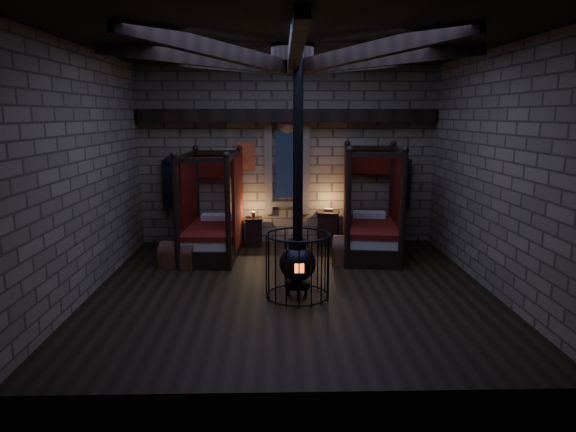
{
  "coord_description": "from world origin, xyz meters",
  "views": [
    {
      "loc": [
        -0.29,
        -8.78,
        3.07
      ],
      "look_at": [
        -0.05,
        0.6,
        1.21
      ],
      "focal_mm": 32.0,
      "sensor_mm": 36.0,
      "label": 1
    }
  ],
  "objects_px": {
    "bed_left": "(213,231)",
    "trunk_right": "(353,251)",
    "trunk_left": "(179,256)",
    "bed_right": "(371,229)",
    "stove": "(298,260)"
  },
  "relations": [
    {
      "from": "bed_left",
      "to": "trunk_left",
      "type": "distance_m",
      "value": 1.11
    },
    {
      "from": "bed_right",
      "to": "bed_left",
      "type": "bearing_deg",
      "value": -172.99
    },
    {
      "from": "bed_left",
      "to": "trunk_right",
      "type": "bearing_deg",
      "value": -11.37
    },
    {
      "from": "trunk_left",
      "to": "stove",
      "type": "distance_m",
      "value": 3.02
    },
    {
      "from": "stove",
      "to": "trunk_right",
      "type": "bearing_deg",
      "value": 54.48
    },
    {
      "from": "trunk_left",
      "to": "trunk_right",
      "type": "xyz_separation_m",
      "value": [
        3.6,
        0.11,
        0.03
      ]
    },
    {
      "from": "bed_left",
      "to": "trunk_left",
      "type": "relative_size",
      "value": 2.75
    },
    {
      "from": "trunk_right",
      "to": "stove",
      "type": "distance_m",
      "value": 2.35
    },
    {
      "from": "stove",
      "to": "bed_left",
      "type": "bearing_deg",
      "value": 119.83
    },
    {
      "from": "bed_left",
      "to": "trunk_left",
      "type": "bearing_deg",
      "value": -120.96
    },
    {
      "from": "trunk_left",
      "to": "stove",
      "type": "relative_size",
      "value": 0.2
    },
    {
      "from": "bed_right",
      "to": "stove",
      "type": "relative_size",
      "value": 0.59
    },
    {
      "from": "trunk_right",
      "to": "trunk_left",
      "type": "bearing_deg",
      "value": -166.66
    },
    {
      "from": "bed_left",
      "to": "bed_right",
      "type": "relative_size",
      "value": 0.95
    },
    {
      "from": "trunk_left",
      "to": "trunk_right",
      "type": "distance_m",
      "value": 3.61
    }
  ]
}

